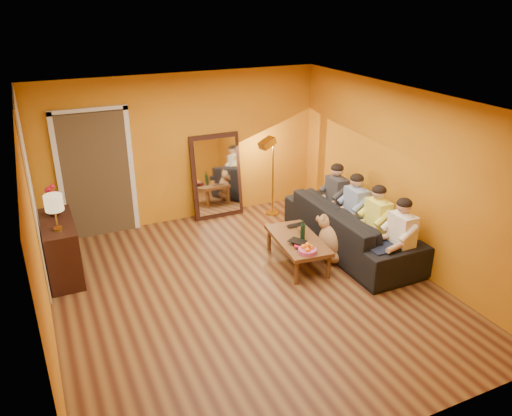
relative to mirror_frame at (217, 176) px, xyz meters
name	(u,v)px	position (x,y,z in m)	size (l,w,h in m)	color
room_shell	(236,195)	(-0.55, -2.26, 0.54)	(5.00, 5.50, 2.60)	brown
white_accent	(31,190)	(-3.04, -0.88, 0.54)	(0.02, 1.90, 2.58)	white
doorway_recess	(95,173)	(-2.05, 0.20, 0.29)	(1.06, 0.30, 2.10)	#3F2D19
door_jamb_left	(60,180)	(-2.62, 0.08, 0.29)	(0.08, 0.06, 2.20)	white
door_jamb_right	(132,171)	(-1.48, 0.08, 0.29)	(0.08, 0.06, 2.20)	white
door_header	(88,110)	(-2.05, 0.08, 1.36)	(1.22, 0.06, 0.08)	white
mirror_frame	(217,176)	(0.00, 0.00, 0.00)	(0.92, 0.06, 1.52)	black
mirror_glass	(217,177)	(0.00, -0.04, 0.00)	(0.78, 0.02, 1.36)	white
sideboard	(61,249)	(-2.79, -1.08, -0.34)	(0.44, 1.18, 0.85)	black
table_lamp	(55,213)	(-2.79, -1.38, 0.34)	(0.24, 0.24, 0.51)	beige
sofa	(351,227)	(1.45, -2.15, -0.38)	(1.01, 2.59, 0.76)	black
coffee_table	(297,251)	(0.45, -2.21, -0.55)	(0.62, 1.22, 0.42)	brown
floor_lamp	(273,178)	(0.93, -0.40, -0.04)	(0.30, 0.24, 1.44)	gold
dog	(332,237)	(1.00, -2.32, -0.39)	(0.40, 0.63, 0.74)	#AD794E
person_far_left	(401,238)	(1.58, -3.15, -0.15)	(0.70, 0.44, 1.22)	white
person_mid_left	(377,223)	(1.58, -2.60, -0.15)	(0.70, 0.44, 1.22)	#F7F852
person_mid_right	(355,210)	(1.58, -2.05, -0.15)	(0.70, 0.44, 1.22)	#7F95C4
person_far_right	(336,198)	(1.58, -1.50, -0.15)	(0.70, 0.44, 1.22)	#313135
fruit_bowl	(307,248)	(0.35, -2.66, -0.26)	(0.26, 0.26, 0.16)	#C5457D
wine_bottle	(303,230)	(0.50, -2.26, -0.18)	(0.07, 0.07, 0.31)	black
tumbler	(301,231)	(0.57, -2.09, -0.29)	(0.11, 0.11, 0.10)	#B27F3F
laptop	(297,226)	(0.63, -1.86, -0.33)	(0.29, 0.19, 0.02)	black
book_lower	(294,246)	(0.27, -2.41, -0.33)	(0.18, 0.24, 0.02)	black
book_mid	(294,244)	(0.28, -2.40, -0.31)	(0.16, 0.22, 0.02)	red
book_upper	(294,244)	(0.27, -2.42, -0.29)	(0.18, 0.24, 0.02)	black
vase	(54,208)	(-2.79, -0.83, 0.20)	(0.20, 0.20, 0.21)	black
flowers	(51,192)	(-2.79, -0.83, 0.45)	(0.17, 0.17, 0.48)	red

